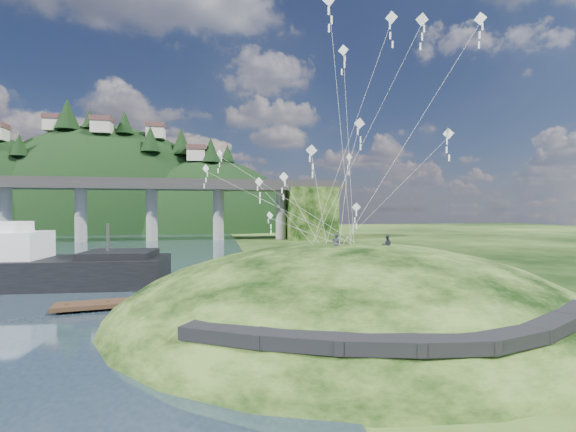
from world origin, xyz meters
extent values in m
plane|color=black|center=(0.00, 0.00, 0.00)|extent=(320.00, 320.00, 0.00)
ellipsoid|color=black|center=(8.00, 2.00, -1.50)|extent=(36.00, 32.00, 13.00)
cube|color=black|center=(-1.50, -8.00, 2.03)|extent=(4.32, 3.62, 0.71)
cube|color=black|center=(1.50, -9.65, 2.09)|extent=(4.10, 2.97, 0.61)
cube|color=black|center=(4.50, -10.65, 2.08)|extent=(3.85, 2.37, 0.62)
cube|color=black|center=(7.50, -11.10, 2.04)|extent=(3.62, 1.83, 0.66)
cube|color=black|center=(10.50, -10.90, 2.05)|extent=(3.82, 2.27, 0.68)
cube|color=black|center=(13.50, -9.95, 2.14)|extent=(4.11, 2.97, 0.71)
cube|color=black|center=(16.50, -8.40, 2.16)|extent=(4.26, 3.43, 0.66)
cube|color=#2D2B2B|center=(-50.00, 74.30, 14.40)|extent=(160.00, 0.40, 1.20)
cylinder|color=gray|center=(-47.50, 70.00, 6.50)|extent=(2.60, 2.60, 13.00)
cylinder|color=gray|center=(-32.00, 70.00, 6.50)|extent=(2.60, 2.60, 13.00)
cylinder|color=gray|center=(-16.50, 70.00, 6.50)|extent=(2.60, 2.60, 13.00)
cylinder|color=gray|center=(-1.00, 70.00, 6.50)|extent=(2.60, 2.60, 13.00)
cylinder|color=gray|center=(14.50, 70.00, 6.50)|extent=(2.60, 2.60, 13.00)
cube|color=black|center=(22.00, 70.00, 6.50)|extent=(12.00, 11.00, 13.00)
ellipsoid|color=black|center=(-40.00, 126.00, -6.00)|extent=(96.00, 68.00, 88.00)
ellipsoid|color=black|center=(-5.00, 118.00, -10.00)|extent=(76.00, 56.00, 72.00)
cone|color=black|center=(-60.58, 106.17, 27.34)|extent=(5.29, 5.29, 6.96)
cone|color=black|center=(-49.87, 114.63, 39.23)|extent=(8.01, 8.01, 10.54)
cone|color=black|center=(-42.87, 114.06, 37.88)|extent=(4.97, 4.97, 6.54)
cone|color=black|center=(-31.40, 112.04, 36.68)|extent=(5.83, 5.83, 7.67)
cone|color=black|center=(-22.45, 107.08, 30.58)|extent=(6.47, 6.47, 8.51)
cone|color=black|center=(-13.22, 113.99, 31.23)|extent=(7.13, 7.13, 9.38)
cone|color=black|center=(-3.12, 109.03, 27.87)|extent=(6.56, 6.56, 8.63)
cone|color=black|center=(2.77, 114.63, 27.68)|extent=(4.88, 4.88, 6.42)
cube|color=beige|center=(-55.00, 118.00, 35.99)|extent=(6.00, 5.00, 4.00)
cube|color=brown|center=(-55.00, 118.00, 38.69)|extent=(6.40, 5.40, 1.60)
cube|color=beige|center=(-38.00, 110.00, 34.28)|extent=(6.00, 5.00, 4.00)
cube|color=brown|center=(-38.00, 110.00, 36.98)|extent=(6.40, 5.40, 1.60)
cube|color=beige|center=(-22.00, 116.00, 34.18)|extent=(6.00, 5.00, 4.00)
cube|color=brown|center=(-22.00, 116.00, 36.88)|extent=(6.40, 5.40, 1.60)
cube|color=beige|center=(-8.00, 110.00, 25.88)|extent=(6.00, 5.00, 4.00)
cube|color=brown|center=(-8.00, 110.00, 28.58)|extent=(6.40, 5.40, 1.60)
cube|color=black|center=(-18.75, 15.53, 1.41)|extent=(24.25, 8.33, 2.81)
cube|color=white|center=(-21.98, 15.78, 3.90)|extent=(7.92, 5.34, 3.03)
cube|color=white|center=(-21.98, 15.78, 5.74)|extent=(4.57, 3.57, 1.30)
cube|color=black|center=(-11.19, 14.94, 3.14)|extent=(6.90, 5.90, 0.65)
cylinder|color=#2D2B2B|center=(-12.27, 15.02, 4.55)|extent=(0.26, 0.26, 3.25)
cube|color=#342115|center=(-7.16, 6.11, 0.42)|extent=(13.17, 3.90, 0.33)
cylinder|color=#342115|center=(-12.68, 5.30, 0.19)|extent=(0.28, 0.28, 0.93)
cylinder|color=#342115|center=(-9.92, 5.71, 0.19)|extent=(0.28, 0.28, 0.93)
cylinder|color=#342115|center=(-7.16, 6.11, 0.19)|extent=(0.28, 0.28, 0.93)
cylinder|color=#342115|center=(-4.40, 6.51, 0.19)|extent=(0.28, 0.28, 0.93)
cylinder|color=#342115|center=(-1.64, 6.91, 0.19)|extent=(0.28, 0.28, 0.93)
imported|color=#262833|center=(6.60, 1.18, 5.83)|extent=(0.75, 0.67, 1.71)
imported|color=#262833|center=(10.43, 0.96, 5.67)|extent=(0.87, 0.77, 1.49)
cube|color=white|center=(6.49, -0.63, 18.19)|extent=(0.60, 0.43, 0.70)
cube|color=white|center=(6.49, -0.63, 17.69)|extent=(0.09, 0.05, 0.41)
cube|color=white|center=(6.49, -0.63, 17.19)|extent=(0.09, 0.05, 0.41)
cube|color=white|center=(6.49, -0.63, 16.69)|extent=(0.09, 0.05, 0.41)
cube|color=white|center=(13.53, -1.81, 12.67)|extent=(0.43, 0.67, 0.73)
cube|color=white|center=(13.53, -1.81, 12.14)|extent=(0.09, 0.08, 0.44)
cube|color=white|center=(13.53, -1.81, 11.60)|extent=(0.09, 0.08, 0.44)
cube|color=white|center=(13.53, -1.81, 11.06)|extent=(0.09, 0.08, 0.44)
cube|color=white|center=(-2.76, 10.72, 11.29)|extent=(0.60, 0.52, 0.75)
cube|color=white|center=(-2.76, 10.72, 10.76)|extent=(0.09, 0.07, 0.44)
cube|color=white|center=(-2.76, 10.72, 10.23)|extent=(0.09, 0.07, 0.44)
cube|color=white|center=(-2.76, 10.72, 9.70)|extent=(0.09, 0.07, 0.44)
cube|color=white|center=(1.90, 8.81, 10.01)|extent=(0.68, 0.49, 0.80)
cube|color=white|center=(1.90, 8.81, 9.44)|extent=(0.10, 0.06, 0.47)
cube|color=white|center=(1.90, 8.81, 8.87)|extent=(0.10, 0.06, 0.47)
cube|color=white|center=(1.90, 8.81, 8.31)|extent=(0.10, 0.06, 0.47)
cube|color=white|center=(9.56, 4.90, 7.74)|extent=(0.75, 0.20, 0.74)
cube|color=white|center=(9.56, 4.90, 7.20)|extent=(0.10, 0.03, 0.44)
cube|color=white|center=(9.56, 4.90, 6.67)|extent=(0.10, 0.03, 0.44)
cube|color=white|center=(9.56, 4.90, 6.14)|extent=(0.10, 0.03, 0.44)
cube|color=white|center=(5.00, 2.07, 11.88)|extent=(0.84, 0.22, 0.83)
cube|color=white|center=(5.00, 2.07, 11.29)|extent=(0.11, 0.03, 0.49)
cube|color=white|center=(5.00, 2.07, 10.69)|extent=(0.11, 0.03, 0.49)
cube|color=white|center=(5.00, 2.07, 10.10)|extent=(0.11, 0.03, 0.49)
cube|color=white|center=(8.19, 0.75, 13.69)|extent=(0.79, 0.25, 0.78)
cube|color=white|center=(8.19, 0.75, 13.12)|extent=(0.10, 0.04, 0.46)
cube|color=white|center=(8.19, 0.75, 12.56)|extent=(0.10, 0.04, 0.46)
cube|color=white|center=(8.19, 0.75, 12.00)|extent=(0.10, 0.04, 0.46)
cube|color=white|center=(2.77, 8.00, 7.03)|extent=(0.48, 0.55, 0.68)
cube|color=white|center=(2.77, 8.00, 6.53)|extent=(0.09, 0.06, 0.40)
cube|color=white|center=(2.77, 8.00, 6.04)|extent=(0.09, 0.06, 0.40)
cube|color=white|center=(2.77, 8.00, 5.55)|extent=(0.09, 0.06, 0.40)
cube|color=white|center=(2.90, 1.86, 9.88)|extent=(0.61, 0.39, 0.69)
cube|color=white|center=(2.90, 1.86, 9.39)|extent=(0.09, 0.05, 0.40)
cube|color=white|center=(2.90, 1.86, 8.90)|extent=(0.09, 0.05, 0.40)
cube|color=white|center=(2.90, 1.86, 8.41)|extent=(0.09, 0.05, 0.40)
cube|color=white|center=(9.84, 7.44, 12.23)|extent=(0.65, 0.21, 0.66)
cube|color=white|center=(9.84, 7.44, 11.76)|extent=(0.08, 0.06, 0.39)
cube|color=white|center=(9.84, 7.44, 11.29)|extent=(0.08, 0.06, 0.39)
cube|color=white|center=(9.84, 7.44, 10.82)|extent=(0.08, 0.06, 0.39)
cube|color=white|center=(-1.52, 10.12, 12.61)|extent=(0.48, 0.60, 0.72)
cube|color=white|center=(-1.52, 10.12, 12.10)|extent=(0.09, 0.07, 0.42)
cube|color=white|center=(-1.52, 10.12, 11.58)|extent=(0.09, 0.07, 0.42)
cube|color=white|center=(-1.52, 10.12, 11.06)|extent=(0.09, 0.07, 0.42)
cube|color=white|center=(12.33, -0.42, 20.86)|extent=(0.88, 0.29, 0.87)
cube|color=white|center=(12.33, -0.42, 20.23)|extent=(0.12, 0.03, 0.52)
cube|color=white|center=(12.33, -0.42, 19.60)|extent=(0.12, 0.03, 0.52)
cube|color=white|center=(12.33, -0.42, 18.97)|extent=(0.12, 0.03, 0.52)
cube|color=white|center=(17.28, 0.02, 21.60)|extent=(0.64, 0.69, 0.86)
cube|color=white|center=(17.28, 0.02, 20.96)|extent=(0.11, 0.08, 0.52)
cube|color=white|center=(17.28, 0.02, 20.33)|extent=(0.11, 0.08, 0.52)
cube|color=white|center=(17.28, 0.02, 19.70)|extent=(0.11, 0.08, 0.52)
cube|color=white|center=(4.04, -5.42, 18.23)|extent=(0.10, 0.05, 0.44)
cube|color=white|center=(4.04, -5.42, 17.70)|extent=(0.10, 0.05, 0.44)
cube|color=white|center=(4.04, -5.42, 17.17)|extent=(0.10, 0.05, 0.44)
cube|color=white|center=(10.46, 0.45, 21.25)|extent=(0.76, 0.49, 0.84)
cube|color=white|center=(10.46, 0.45, 20.63)|extent=(0.11, 0.05, 0.50)
cube|color=white|center=(10.46, 0.45, 20.02)|extent=(0.11, 0.05, 0.50)
cube|color=white|center=(10.46, 0.45, 19.40)|extent=(0.11, 0.05, 0.50)
camera|label=1|loc=(-2.02, -25.32, 7.56)|focal=24.00mm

